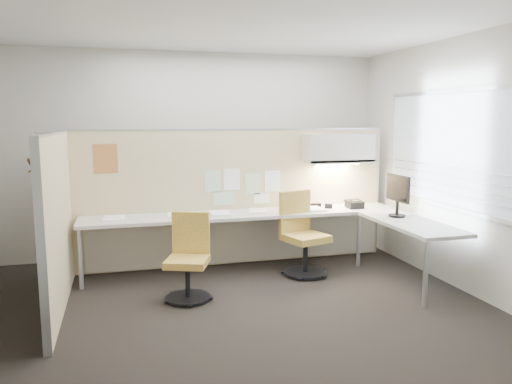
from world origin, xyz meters
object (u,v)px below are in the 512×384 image
object	(u,v)px
desk	(274,224)
phone	(354,204)
monitor	(398,193)
chair_right	(302,237)
chair_left	(189,260)

from	to	relation	value
desk	phone	world-z (taller)	phone
phone	desk	bearing A→B (deg)	-177.97
desk	monitor	bearing A→B (deg)	-22.99
phone	chair_right	bearing A→B (deg)	-163.07
chair_right	monitor	distance (m)	1.26
chair_right	monitor	xyz separation A→B (m)	(1.07, -0.38, 0.55)
chair_left	monitor	world-z (taller)	monitor
phone	chair_left	bearing A→B (deg)	-163.68
chair_right	monitor	bearing A→B (deg)	-36.93
chair_left	monitor	size ratio (longest dim) A/B	1.79
monitor	phone	bearing A→B (deg)	18.90
chair_right	phone	bearing A→B (deg)	2.03
chair_right	monitor	world-z (taller)	monitor
chair_left	phone	size ratio (longest dim) A/B	4.14
chair_left	phone	distance (m)	2.45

